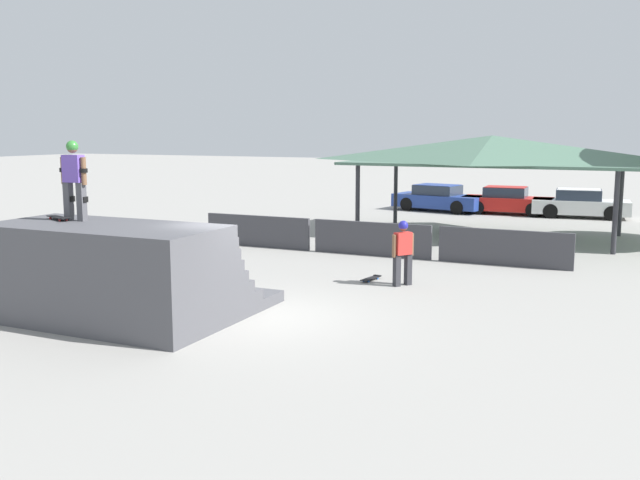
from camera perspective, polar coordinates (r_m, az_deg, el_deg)
ground_plane at (r=15.07m, az=-5.49°, el=-6.14°), size 160.00×160.00×0.00m
quarter_pipe_ramp at (r=15.30m, az=-15.82°, el=-2.81°), size 4.84×4.21×2.00m
skater_on_deck at (r=15.67m, az=-19.10°, el=4.95°), size 0.70×0.25×1.66m
skateboard_on_deck at (r=15.94m, az=-20.16°, el=1.71°), size 0.84×0.52×0.09m
bystander_walking at (r=17.90m, az=6.65°, el=-0.61°), size 0.46×0.58×1.65m
skateboard_on_ground at (r=18.61m, az=4.13°, el=-3.06°), size 0.33×0.78×0.09m
barrier_fence at (r=22.21m, az=4.16°, el=0.09°), size 11.97×0.12×1.05m
pavilion_shelter at (r=26.64m, az=13.57°, el=6.98°), size 10.21×5.05×3.69m
parked_car_blue at (r=34.94m, az=9.49°, el=3.29°), size 4.62×2.58×1.27m
parked_car_red at (r=34.36m, az=14.74°, el=3.03°), size 4.10×1.75×1.27m
parked_car_white at (r=33.95m, az=20.10°, el=2.72°), size 4.26×2.10×1.27m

